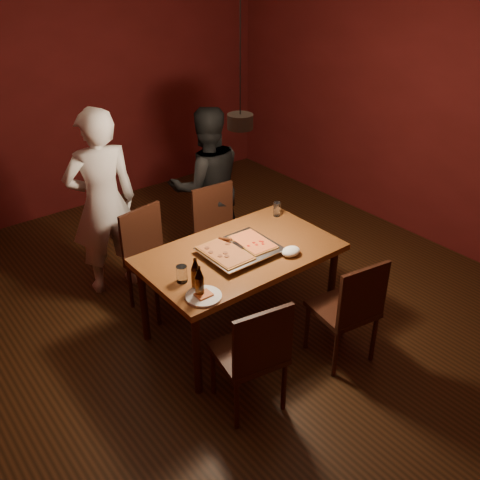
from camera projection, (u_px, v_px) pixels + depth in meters
room_shell at (240, 169)px, 3.82m from camera, size 6.00×6.00×6.00m
dining_table at (240, 260)px, 4.13m from camera, size 1.50×0.90×0.75m
chair_far_left at (151, 250)px, 4.52m from camera, size 0.48×0.48×0.49m
chair_far_right at (219, 225)px, 4.92m from camera, size 0.45×0.45×0.49m
chair_near_left at (254, 348)px, 3.44m from camera, size 0.49×0.49×0.49m
chair_near_right at (351, 303)px, 3.87m from camera, size 0.48×0.48×0.49m
pizza_tray at (240, 251)px, 4.05m from camera, size 0.58×0.48×0.05m
pizza_meat at (225, 253)px, 3.96m from camera, size 0.26×0.41×0.02m
pizza_cheese at (253, 242)px, 4.10m from camera, size 0.24×0.37×0.02m
spatula at (238, 245)px, 4.05m from camera, size 0.15×0.26×0.04m
beer_bottle_a at (199, 282)px, 3.52m from camera, size 0.06×0.06×0.23m
beer_bottle_b at (196, 274)px, 3.60m from camera, size 0.06×0.06×0.24m
water_glass_left at (182, 274)px, 3.70m from camera, size 0.08×0.08×0.12m
water_glass_right at (277, 209)px, 4.59m from camera, size 0.06×0.06×0.13m
plate_slice at (204, 296)px, 3.56m from camera, size 0.25×0.25×0.03m
napkin at (291, 251)px, 4.03m from camera, size 0.16×0.12×0.07m
diner_white at (103, 203)px, 4.61m from camera, size 0.67×0.50×1.69m
diner_dark at (207, 186)px, 5.12m from camera, size 0.90×0.79×1.54m
pendant_lamp at (240, 120)px, 3.64m from camera, size 0.18×0.18×1.10m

